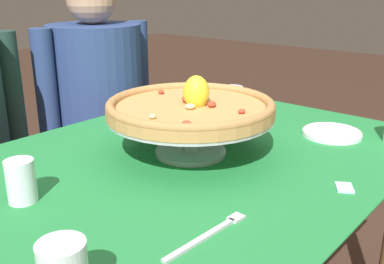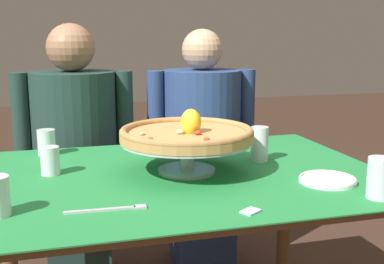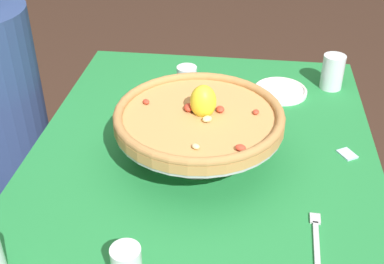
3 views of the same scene
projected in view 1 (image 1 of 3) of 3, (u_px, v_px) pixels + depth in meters
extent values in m
cylinder|color=brown|center=(207.00, 179.00, 1.93)|extent=(0.06, 0.06, 0.70)
cube|color=brown|center=(186.00, 164.00, 1.16)|extent=(1.28, 0.90, 0.02)
cube|color=#237F3D|center=(186.00, 158.00, 1.15)|extent=(1.32, 0.94, 0.00)
cylinder|color=#B7B7C1|center=(191.00, 152.00, 1.17)|extent=(0.19, 0.19, 0.01)
cylinder|color=#B7B7C1|center=(191.00, 134.00, 1.16)|extent=(0.04, 0.04, 0.09)
cylinder|color=#B7B7C1|center=(191.00, 116.00, 1.14)|extent=(0.43, 0.43, 0.01)
cylinder|color=tan|center=(191.00, 110.00, 1.14)|extent=(0.43, 0.43, 0.03)
torus|color=#AF7D47|center=(191.00, 104.00, 1.13)|extent=(0.43, 0.43, 0.02)
ellipsoid|color=beige|center=(190.00, 106.00, 1.09)|extent=(0.03, 0.03, 0.01)
ellipsoid|color=beige|center=(151.00, 116.00, 1.02)|extent=(0.03, 0.03, 0.01)
ellipsoid|color=#996B42|center=(206.00, 103.00, 1.14)|extent=(0.02, 0.02, 0.01)
ellipsoid|color=#C63D28|center=(212.00, 104.00, 1.11)|extent=(0.03, 0.03, 0.01)
ellipsoid|color=#C63D28|center=(187.00, 124.00, 0.96)|extent=(0.03, 0.03, 0.01)
ellipsoid|color=#4C7533|center=(191.00, 101.00, 1.14)|extent=(0.03, 0.03, 0.02)
ellipsoid|color=#C63D28|center=(242.00, 111.00, 1.06)|extent=(0.02, 0.02, 0.01)
ellipsoid|color=#C63D28|center=(191.00, 103.00, 1.13)|extent=(0.02, 0.02, 0.01)
ellipsoid|color=#C63D28|center=(161.00, 92.00, 1.25)|extent=(0.03, 0.03, 0.01)
ellipsoid|color=#4C7533|center=(190.00, 103.00, 1.13)|extent=(0.02, 0.02, 0.01)
ellipsoid|color=#C63D28|center=(187.00, 99.00, 1.16)|extent=(0.04, 0.03, 0.02)
ellipsoid|color=yellow|center=(195.00, 92.00, 1.13)|extent=(0.08, 0.08, 0.09)
cylinder|color=white|center=(233.00, 105.00, 1.41)|extent=(0.06, 0.06, 0.12)
cylinder|color=silver|center=(232.00, 117.00, 1.42)|extent=(0.05, 0.05, 0.05)
cylinder|color=white|center=(21.00, 181.00, 0.91)|extent=(0.06, 0.06, 0.09)
cylinder|color=silver|center=(22.00, 190.00, 0.91)|extent=(0.05, 0.05, 0.05)
cylinder|color=white|center=(332.00, 134.00, 1.32)|extent=(0.17, 0.17, 0.01)
torus|color=silver|center=(332.00, 132.00, 1.31)|extent=(0.17, 0.17, 0.01)
cube|color=#B7B7C1|center=(201.00, 239.00, 0.78)|extent=(0.18, 0.02, 0.01)
cube|color=#B7B7C1|center=(236.00, 218.00, 0.85)|extent=(0.03, 0.03, 0.01)
cube|color=silver|center=(344.00, 187.00, 0.98)|extent=(0.06, 0.06, 0.00)
cylinder|color=#1E3833|center=(12.00, 99.00, 1.54)|extent=(0.08, 0.08, 0.47)
cube|color=navy|center=(106.00, 204.00, 2.00)|extent=(0.30, 0.34, 0.42)
cylinder|color=navy|center=(98.00, 96.00, 1.84)|extent=(0.40, 0.40, 0.58)
cylinder|color=navy|center=(47.00, 95.00, 1.67)|extent=(0.08, 0.08, 0.50)
cylinder|color=navy|center=(140.00, 78.00, 1.98)|extent=(0.08, 0.08, 0.50)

